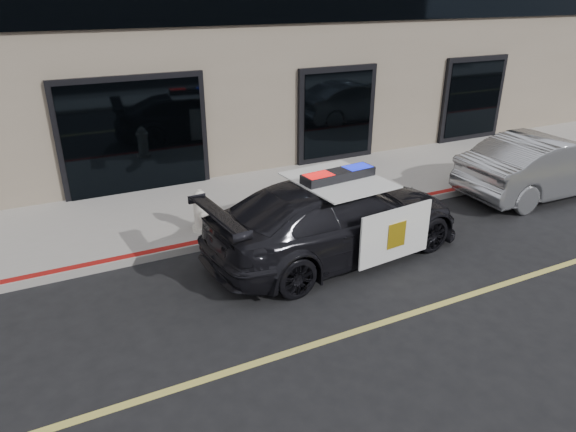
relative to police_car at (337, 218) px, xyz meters
name	(u,v)px	position (x,y,z in m)	size (l,w,h in m)	color
ground	(314,345)	(-1.69, -2.24, -0.75)	(120.00, 120.00, 0.00)	black
sidewalk_n	(202,210)	(-1.69, 3.01, -0.67)	(60.00, 3.50, 0.15)	gray
police_car	(337,218)	(0.00, 0.00, 0.00)	(3.06, 5.50, 1.67)	black
silver_sedan	(547,165)	(6.14, 0.42, 0.00)	(4.57, 1.65, 1.50)	#939497
fire_hydrant	(201,212)	(-2.05, 1.81, -0.19)	(0.40, 0.55, 0.87)	silver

